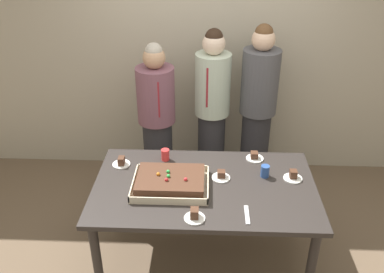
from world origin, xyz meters
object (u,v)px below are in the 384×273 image
(plated_slice_near_right, at_px, (121,162))
(plated_slice_far_right, at_px, (221,176))
(plated_slice_far_left, at_px, (293,176))
(drink_cup_nearest, at_px, (165,155))
(person_green_shirt_behind, at_px, (258,109))
(person_striped_tie_right, at_px, (212,110))
(plated_slice_center_front, at_px, (195,215))
(party_table, at_px, (204,194))
(sheet_cake, at_px, (171,182))
(plated_slice_near_left, at_px, (255,157))
(cake_server_utensil, at_px, (247,215))
(person_serving_front, at_px, (157,120))
(drink_cup_middle, at_px, (265,171))

(plated_slice_near_right, height_order, plated_slice_far_right, plated_slice_near_right)
(plated_slice_far_left, distance_m, drink_cup_nearest, 1.08)
(person_green_shirt_behind, bearing_deg, person_striped_tie_right, -56.69)
(plated_slice_far_right, bearing_deg, plated_slice_near_right, 169.34)
(plated_slice_near_right, height_order, plated_slice_center_front, plated_slice_center_front)
(plated_slice_near_right, xyz_separation_m, drink_cup_nearest, (0.36, 0.10, 0.03))
(plated_slice_far_left, xyz_separation_m, plated_slice_far_right, (-0.57, -0.01, -0.00))
(party_table, xyz_separation_m, sheet_cake, (-0.26, -0.04, 0.14))
(plated_slice_near_right, height_order, person_green_shirt_behind, person_green_shirt_behind)
(plated_slice_near_left, height_order, cake_server_utensil, plated_slice_near_left)
(drink_cup_nearest, xyz_separation_m, person_serving_front, (-0.15, 0.66, -0.01))
(plated_slice_far_right, relative_size, person_striped_tie_right, 0.09)
(person_striped_tie_right, bearing_deg, drink_cup_middle, 38.14)
(plated_slice_far_right, distance_m, drink_cup_nearest, 0.54)
(plated_slice_near_left, xyz_separation_m, person_serving_front, (-0.92, 0.62, 0.02))
(plated_slice_near_left, bearing_deg, person_striped_tie_right, 116.32)
(plated_slice_center_front, bearing_deg, party_table, 80.72)
(person_serving_front, bearing_deg, cake_server_utensil, 17.98)
(cake_server_utensil, bearing_deg, sheet_cake, 151.04)
(plated_slice_near_left, distance_m, cake_server_utensil, 0.76)
(drink_cup_nearest, xyz_separation_m, person_striped_tie_right, (0.40, 0.79, 0.06))
(person_serving_front, height_order, person_striped_tie_right, person_striped_tie_right)
(drink_cup_middle, bearing_deg, plated_slice_far_right, -173.84)
(plated_slice_far_right, xyz_separation_m, person_green_shirt_behind, (0.38, 1.04, 0.11))
(person_serving_front, xyz_separation_m, person_striped_tie_right, (0.55, 0.12, 0.07))
(sheet_cake, relative_size, plated_slice_center_front, 3.91)
(cake_server_utensil, height_order, person_serving_front, person_serving_front)
(plated_slice_center_front, bearing_deg, cake_server_utensil, 7.44)
(plated_slice_center_front, bearing_deg, drink_cup_nearest, 110.19)
(drink_cup_nearest, distance_m, person_green_shirt_behind, 1.17)
(person_green_shirt_behind, xyz_separation_m, person_striped_tie_right, (-0.46, 0.00, -0.02))
(plated_slice_near_left, relative_size, plated_slice_far_left, 1.00)
(drink_cup_middle, bearing_deg, person_serving_front, 137.93)
(person_green_shirt_behind, bearing_deg, drink_cup_nearest, -14.06)
(plated_slice_far_left, relative_size, person_serving_front, 0.09)
(drink_cup_nearest, relative_size, drink_cup_middle, 1.00)
(party_table, distance_m, plated_slice_center_front, 0.42)
(drink_cup_nearest, xyz_separation_m, person_green_shirt_behind, (0.86, 0.79, 0.08))
(plated_slice_near_right, xyz_separation_m, cake_server_utensil, (1.01, -0.61, -0.02))
(person_striped_tie_right, bearing_deg, party_table, 12.35)
(drink_cup_nearest, bearing_deg, plated_slice_far_left, -12.93)
(sheet_cake, xyz_separation_m, plated_slice_center_front, (0.20, -0.36, -0.02))
(sheet_cake, bearing_deg, plated_slice_center_front, -61.32)
(sheet_cake, bearing_deg, plated_slice_near_right, 146.26)
(drink_cup_nearest, height_order, drink_cup_middle, same)
(plated_slice_near_left, height_order, plated_slice_near_right, plated_slice_near_right)
(person_green_shirt_behind, bearing_deg, cake_server_utensil, 25.43)
(party_table, bearing_deg, plated_slice_far_right, 38.19)
(plated_slice_near_right, relative_size, plated_slice_far_left, 1.00)
(plated_slice_far_left, bearing_deg, drink_cup_middle, 173.94)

